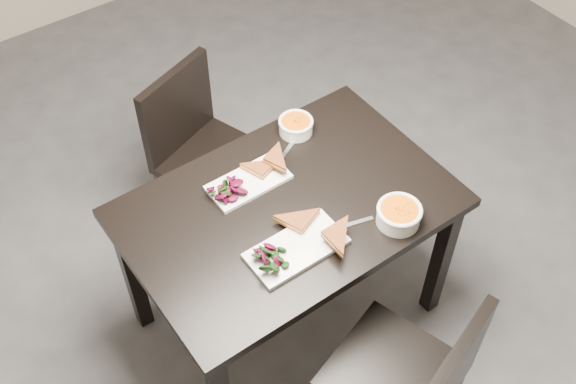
# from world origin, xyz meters

# --- Properties ---
(ground) EXTENTS (5.00, 5.00, 0.00)m
(ground) POSITION_xyz_m (0.00, 0.00, 0.00)
(ground) COLOR #47474C
(ground) RESTS_ON ground
(table) EXTENTS (1.20, 0.80, 0.75)m
(table) POSITION_xyz_m (-0.28, -0.19, 0.65)
(table) COLOR black
(table) RESTS_ON ground
(chair_near) EXTENTS (0.53, 0.53, 0.85)m
(chair_near) POSITION_xyz_m (-0.26, -0.90, 0.48)
(chair_near) COLOR black
(chair_near) RESTS_ON ground
(chair_far) EXTENTS (0.54, 0.54, 0.85)m
(chair_far) POSITION_xyz_m (-0.27, 0.51, 0.48)
(chair_far) COLOR black
(chair_far) RESTS_ON ground
(plate_near) EXTENTS (0.35, 0.18, 0.02)m
(plate_near) POSITION_xyz_m (-0.38, -0.38, 0.76)
(plate_near) COLOR white
(plate_near) RESTS_ON table
(sandwich_near) EXTENTS (0.21, 0.19, 0.06)m
(sandwich_near) POSITION_xyz_m (-0.31, -0.36, 0.80)
(sandwich_near) COLOR brown
(sandwich_near) RESTS_ON plate_near
(salad_near) EXTENTS (0.11, 0.10, 0.05)m
(salad_near) POSITION_xyz_m (-0.48, -0.38, 0.79)
(salad_near) COLOR black
(salad_near) RESTS_ON plate_near
(soup_bowl_near) EXTENTS (0.16, 0.16, 0.07)m
(soup_bowl_near) POSITION_xyz_m (-0.00, -0.49, 0.79)
(soup_bowl_near) COLOR white
(soup_bowl_near) RESTS_ON table
(cutlery_near) EXTENTS (0.18, 0.06, 0.00)m
(cutlery_near) POSITION_xyz_m (-0.15, -0.40, 0.75)
(cutlery_near) COLOR silver
(cutlery_near) RESTS_ON table
(plate_far) EXTENTS (0.31, 0.15, 0.02)m
(plate_far) POSITION_xyz_m (-0.34, -0.02, 0.76)
(plate_far) COLOR white
(plate_far) RESTS_ON table
(sandwich_far) EXTENTS (0.18, 0.16, 0.05)m
(sandwich_far) POSITION_xyz_m (-0.27, -0.03, 0.79)
(sandwich_far) COLOR brown
(sandwich_far) RESTS_ON plate_far
(salad_far) EXTENTS (0.10, 0.09, 0.04)m
(salad_far) POSITION_xyz_m (-0.44, -0.02, 0.79)
(salad_far) COLOR black
(salad_far) RESTS_ON plate_far
(soup_bowl_far) EXTENTS (0.14, 0.14, 0.06)m
(soup_bowl_far) POSITION_xyz_m (-0.03, 0.11, 0.79)
(soup_bowl_far) COLOR white
(soup_bowl_far) RESTS_ON table
(cutlery_far) EXTENTS (0.17, 0.10, 0.00)m
(cutlery_far) POSITION_xyz_m (-0.15, 0.02, 0.75)
(cutlery_far) COLOR silver
(cutlery_far) RESTS_ON table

